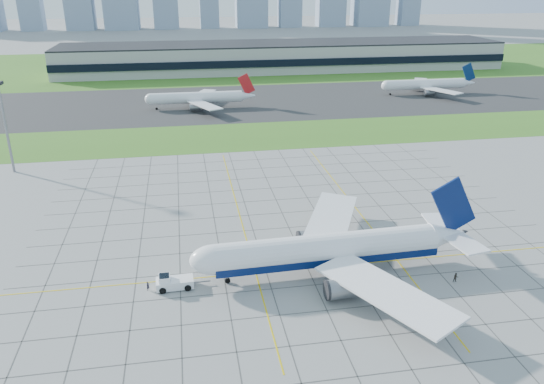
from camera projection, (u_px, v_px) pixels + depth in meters
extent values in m
plane|color=gray|center=(305.00, 263.00, 102.76)|extent=(1400.00, 1400.00, 0.00)
cube|color=#3C6D1F|center=(247.00, 136.00, 184.94)|extent=(700.00, 35.00, 0.04)
cube|color=#383838|center=(231.00, 102.00, 235.17)|extent=(700.00, 75.00, 0.04)
cube|color=#3C6D1F|center=(214.00, 65.00, 335.62)|extent=(700.00, 145.00, 0.04)
cube|color=#474744|center=(56.00, 259.00, 104.34)|extent=(0.18, 130.00, 0.02)
cube|color=#474744|center=(98.00, 255.00, 105.59)|extent=(0.18, 130.00, 0.02)
cube|color=#474744|center=(139.00, 252.00, 106.85)|extent=(0.18, 130.00, 0.02)
cube|color=#474744|center=(180.00, 249.00, 108.11)|extent=(0.18, 130.00, 0.02)
cube|color=#474744|center=(219.00, 246.00, 109.37)|extent=(0.18, 130.00, 0.02)
cube|color=#474744|center=(257.00, 243.00, 110.63)|extent=(0.18, 130.00, 0.02)
cube|color=#474744|center=(294.00, 240.00, 111.89)|extent=(0.18, 130.00, 0.02)
cube|color=#474744|center=(331.00, 237.00, 113.15)|extent=(0.18, 130.00, 0.02)
cube|color=#474744|center=(367.00, 234.00, 114.41)|extent=(0.18, 130.00, 0.02)
cube|color=#474744|center=(402.00, 231.00, 115.67)|extent=(0.18, 130.00, 0.02)
cube|color=#474744|center=(436.00, 228.00, 116.93)|extent=(0.18, 130.00, 0.02)
cube|color=#474744|center=(470.00, 226.00, 118.19)|extent=(0.18, 130.00, 0.02)
cube|color=#474744|center=(502.00, 223.00, 119.45)|extent=(0.18, 130.00, 0.02)
cube|color=#474744|center=(357.00, 376.00, 73.54)|extent=(110.00, 0.18, 0.02)
cube|color=#474744|center=(341.00, 340.00, 80.84)|extent=(110.00, 0.18, 0.02)
cube|color=#474744|center=(327.00, 310.00, 88.15)|extent=(110.00, 0.18, 0.02)
cube|color=#474744|center=(315.00, 285.00, 95.45)|extent=(110.00, 0.18, 0.02)
cube|color=#474744|center=(305.00, 263.00, 102.76)|extent=(110.00, 0.18, 0.02)
cube|color=#474744|center=(296.00, 244.00, 110.06)|extent=(110.00, 0.18, 0.02)
cube|color=#474744|center=(289.00, 227.00, 117.37)|extent=(110.00, 0.18, 0.02)
cube|color=#474744|center=(282.00, 213.00, 124.67)|extent=(110.00, 0.18, 0.02)
cube|color=#474744|center=(276.00, 200.00, 131.98)|extent=(110.00, 0.18, 0.02)
cube|color=#474744|center=(271.00, 188.00, 139.29)|extent=(110.00, 0.18, 0.02)
cube|color=#474744|center=(266.00, 178.00, 146.59)|extent=(110.00, 0.18, 0.02)
cube|color=#474744|center=(261.00, 168.00, 153.90)|extent=(110.00, 0.18, 0.02)
cube|color=#474744|center=(257.00, 159.00, 161.20)|extent=(110.00, 0.18, 0.02)
cube|color=#E0BF0B|center=(308.00, 268.00, 100.93)|extent=(120.00, 0.25, 0.03)
cube|color=#E0BF0B|center=(242.00, 223.00, 119.45)|extent=(0.25, 100.00, 0.03)
cube|color=#E0BF0B|center=(361.00, 214.00, 123.85)|extent=(0.25, 100.00, 0.03)
cube|color=#B7B7B2|center=(283.00, 57.00, 316.27)|extent=(260.00, 42.00, 15.00)
cube|color=black|center=(291.00, 63.00, 296.83)|extent=(260.00, 1.00, 4.00)
cube|color=black|center=(283.00, 43.00, 313.30)|extent=(260.00, 42.00, 0.80)
cylinder|color=gray|center=(6.00, 129.00, 146.40)|extent=(0.70, 0.70, 25.00)
cylinder|color=white|center=(327.00, 248.00, 97.69)|extent=(42.05, 6.91, 5.46)
cube|color=#071749|center=(327.00, 256.00, 98.34)|extent=(42.03, 6.55, 1.46)
ellipsoid|color=white|center=(214.00, 260.00, 93.73)|extent=(8.92, 5.76, 5.46)
cube|color=black|center=(203.00, 258.00, 93.18)|extent=(2.10, 2.98, 0.55)
cone|color=white|center=(447.00, 235.00, 102.15)|extent=(7.46, 5.44, 5.19)
cube|color=#071749|center=(453.00, 206.00, 99.94)|extent=(9.94, 0.80, 11.62)
cube|color=white|center=(331.00, 218.00, 112.28)|extent=(17.87, 26.63, 0.88)
cube|color=white|center=(386.00, 291.00, 85.85)|extent=(19.21, 26.36, 0.88)
cylinder|color=slate|center=(313.00, 238.00, 107.39)|extent=(6.03, 3.66, 3.46)
cylinder|color=slate|center=(343.00, 288.00, 90.05)|extent=(6.03, 3.66, 3.46)
cylinder|color=gray|center=(227.00, 277.00, 95.64)|extent=(0.34, 0.34, 2.37)
cylinder|color=black|center=(228.00, 281.00, 95.89)|extent=(1.02, 0.49, 1.00)
cylinder|color=black|center=(344.00, 259.00, 102.89)|extent=(1.22, 1.13, 1.18)
cylinder|color=black|center=(355.00, 275.00, 97.60)|extent=(1.22, 1.13, 1.18)
cube|color=white|center=(175.00, 283.00, 94.24)|extent=(6.66, 3.29, 1.53)
cube|color=white|center=(164.00, 279.00, 93.50)|extent=(2.05, 2.47, 1.20)
cube|color=black|center=(164.00, 278.00, 93.41)|extent=(1.82, 2.25, 0.77)
cube|color=gray|center=(201.00, 282.00, 95.25)|extent=(3.29, 0.31, 0.20)
cylinder|color=black|center=(162.00, 282.00, 95.26)|extent=(1.22, 0.59, 1.20)
cylinder|color=black|center=(163.00, 290.00, 92.68)|extent=(1.22, 0.59, 1.20)
cylinder|color=black|center=(187.00, 279.00, 96.08)|extent=(1.22, 0.59, 1.20)
cylinder|color=black|center=(188.00, 288.00, 93.50)|extent=(1.22, 0.59, 1.20)
imported|color=black|center=(148.00, 286.00, 93.52)|extent=(0.73, 0.71, 1.68)
imported|color=#2A231C|center=(456.00, 278.00, 96.06)|extent=(1.00, 0.84, 1.83)
cylinder|color=white|center=(197.00, 98.00, 222.83)|extent=(38.09, 4.80, 4.80)
cube|color=red|center=(246.00, 84.00, 224.28)|extent=(7.46, 0.40, 9.15)
cube|color=white|center=(202.00, 94.00, 233.59)|extent=(13.89, 20.66, 0.40)
cube|color=white|center=(205.00, 105.00, 213.50)|extent=(13.89, 20.66, 0.40)
cylinder|color=black|center=(204.00, 106.00, 226.84)|extent=(1.00, 1.00, 1.00)
cylinder|color=black|center=(205.00, 108.00, 222.83)|extent=(1.00, 1.00, 1.00)
cylinder|color=white|center=(425.00, 84.00, 250.55)|extent=(38.67, 4.80, 4.80)
cube|color=#07214F|center=(469.00, 72.00, 252.05)|extent=(7.46, 0.40, 9.15)
cube|color=white|center=(420.00, 82.00, 261.32)|extent=(13.89, 20.66, 0.40)
cube|color=white|center=(441.00, 90.00, 241.23)|extent=(13.89, 20.66, 0.40)
cylinder|color=black|center=(429.00, 92.00, 254.57)|extent=(1.00, 1.00, 1.00)
cylinder|color=black|center=(433.00, 93.00, 250.55)|extent=(1.00, 1.00, 1.00)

